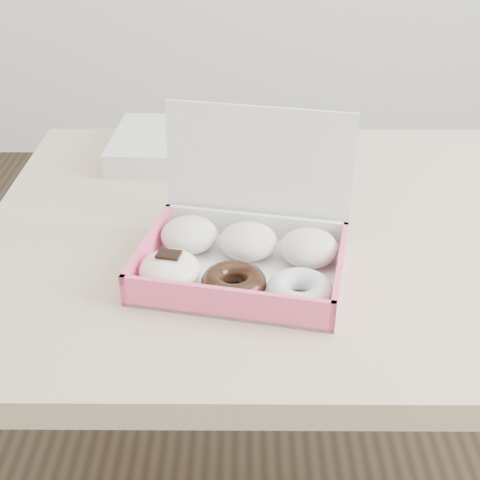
{
  "coord_description": "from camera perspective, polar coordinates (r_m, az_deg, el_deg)",
  "views": [
    {
      "loc": [
        -0.19,
        -0.93,
        1.27
      ],
      "look_at": [
        -0.19,
        -0.13,
        0.8
      ],
      "focal_mm": 50.0,
      "sensor_mm": 36.0,
      "label": 1
    }
  ],
  "objects": [
    {
      "name": "newspapers",
      "position": [
        1.29,
        -4.61,
        8.06
      ],
      "size": [
        0.28,
        0.23,
        0.04
      ],
      "primitive_type": "cube",
      "rotation": [
        0.0,
        0.0,
        -0.05
      ],
      "color": "white",
      "rests_on": "table"
    },
    {
      "name": "table",
      "position": [
        1.12,
        10.07,
        -2.03
      ],
      "size": [
        1.2,
        0.8,
        0.75
      ],
      "color": "tan",
      "rests_on": "ground"
    },
    {
      "name": "donut_box",
      "position": [
        0.93,
        0.15,
        -0.87
      ],
      "size": [
        0.32,
        0.28,
        0.2
      ],
      "rotation": [
        0.0,
        0.0,
        -0.2
      ],
      "color": "white",
      "rests_on": "table"
    }
  ]
}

